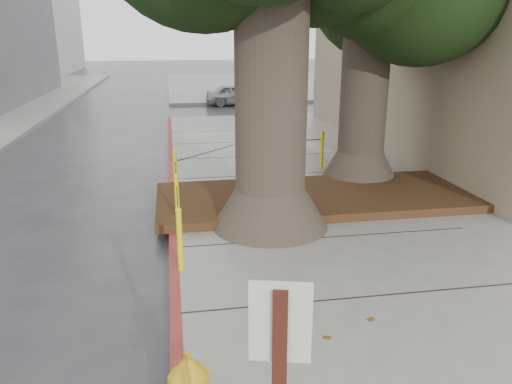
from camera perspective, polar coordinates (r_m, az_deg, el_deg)
ground at (r=6.65m, az=8.86°, el=-13.19°), size 140.00×140.00×0.00m
sidewalk_far at (r=36.43m, az=2.99°, el=12.22°), size 16.00×20.00×0.15m
curb_red at (r=8.56m, az=-9.43°, el=-5.42°), size 0.14×26.00×0.16m
planter_bed at (r=10.22m, az=6.90°, el=-0.57°), size 6.40×2.60×0.16m
building_side_white at (r=36.18m, az=21.12°, el=18.13°), size 10.00×10.00×9.00m
building_side_grey at (r=44.48m, az=24.33°, el=19.38°), size 12.00×14.00×12.00m
bollard_ring at (r=10.20m, az=-3.34°, el=2.04°), size 3.79×5.39×0.95m
car_silver at (r=25.64m, az=-2.27°, el=11.06°), size 3.14×1.34×1.06m
car_red at (r=28.30m, az=16.77°, el=11.01°), size 3.41×1.29×1.11m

